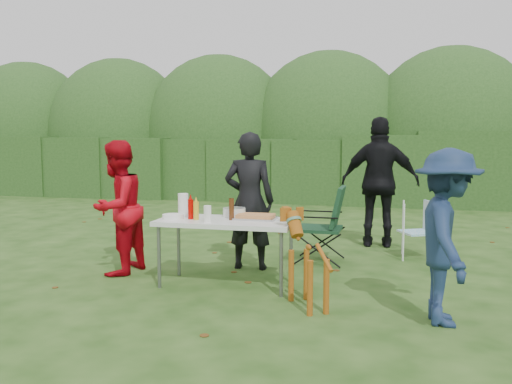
% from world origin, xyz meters
% --- Properties ---
extents(ground, '(80.00, 80.00, 0.00)m').
position_xyz_m(ground, '(0.00, 0.00, 0.00)').
color(ground, '#1E4211').
extents(hedge_row, '(22.00, 1.40, 1.70)m').
position_xyz_m(hedge_row, '(0.00, 8.00, 0.85)').
color(hedge_row, '#23471C').
rests_on(hedge_row, ground).
extents(shrub_backdrop, '(20.00, 2.60, 3.20)m').
position_xyz_m(shrub_backdrop, '(0.00, 9.60, 1.60)').
color(shrub_backdrop, '#3D6628').
rests_on(shrub_backdrop, ground).
extents(folding_table, '(1.50, 0.70, 0.74)m').
position_xyz_m(folding_table, '(-0.02, 0.14, 0.69)').
color(folding_table, silver).
rests_on(folding_table, ground).
extents(person_cook, '(0.66, 0.47, 1.71)m').
position_xyz_m(person_cook, '(0.03, 0.95, 0.86)').
color(person_cook, black).
rests_on(person_cook, ground).
extents(person_red_jacket, '(0.69, 0.85, 1.61)m').
position_xyz_m(person_red_jacket, '(-1.44, 0.32, 0.80)').
color(person_red_jacket, '#B60612').
rests_on(person_red_jacket, ground).
extents(person_black_puffy, '(1.15, 0.51, 1.94)m').
position_xyz_m(person_black_puffy, '(1.58, 2.75, 0.97)').
color(person_black_puffy, black).
rests_on(person_black_puffy, ground).
extents(child, '(0.66, 1.05, 1.56)m').
position_xyz_m(child, '(2.23, -0.55, 0.78)').
color(child, '#192B4D').
rests_on(child, ground).
extents(dog, '(0.82, 1.01, 0.90)m').
position_xyz_m(dog, '(0.98, -0.41, 0.45)').
color(dog, '#934D13').
rests_on(dog, ground).
extents(camping_chair, '(0.65, 0.65, 1.02)m').
position_xyz_m(camping_chair, '(0.84, 1.50, 0.51)').
color(camping_chair, '#163A22').
rests_on(camping_chair, ground).
extents(lawn_chair, '(0.62, 0.62, 0.78)m').
position_xyz_m(lawn_chair, '(2.11, 2.05, 0.39)').
color(lawn_chair, '#3FA6D1').
rests_on(lawn_chair, ground).
extents(food_tray, '(0.45, 0.30, 0.02)m').
position_xyz_m(food_tray, '(0.29, 0.26, 0.75)').
color(food_tray, '#B7B7BA').
rests_on(food_tray, folding_table).
extents(focaccia_bread, '(0.40, 0.26, 0.04)m').
position_xyz_m(focaccia_bread, '(0.29, 0.26, 0.78)').
color(focaccia_bread, '#CA8248').
rests_on(focaccia_bread, food_tray).
extents(mustard_bottle, '(0.06, 0.06, 0.20)m').
position_xyz_m(mustard_bottle, '(-0.34, 0.06, 0.84)').
color(mustard_bottle, gold).
rests_on(mustard_bottle, folding_table).
extents(ketchup_bottle, '(0.06, 0.06, 0.22)m').
position_xyz_m(ketchup_bottle, '(-0.41, 0.09, 0.85)').
color(ketchup_bottle, '#AF0601').
rests_on(ketchup_bottle, folding_table).
extents(beer_bottle, '(0.06, 0.06, 0.24)m').
position_xyz_m(beer_bottle, '(0.04, 0.14, 0.86)').
color(beer_bottle, '#47230F').
rests_on(beer_bottle, folding_table).
extents(paper_towel_roll, '(0.12, 0.12, 0.26)m').
position_xyz_m(paper_towel_roll, '(-0.58, 0.29, 0.87)').
color(paper_towel_roll, white).
rests_on(paper_towel_roll, folding_table).
extents(cup_stack, '(0.08, 0.08, 0.18)m').
position_xyz_m(cup_stack, '(-0.16, -0.08, 0.83)').
color(cup_stack, white).
rests_on(cup_stack, folding_table).
extents(pasta_bowl, '(0.26, 0.26, 0.10)m').
position_xyz_m(pasta_bowl, '(0.00, 0.38, 0.79)').
color(pasta_bowl, silver).
rests_on(pasta_bowl, folding_table).
extents(plate_stack, '(0.24, 0.24, 0.05)m').
position_xyz_m(plate_stack, '(-0.61, 0.06, 0.77)').
color(plate_stack, white).
rests_on(plate_stack, folding_table).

